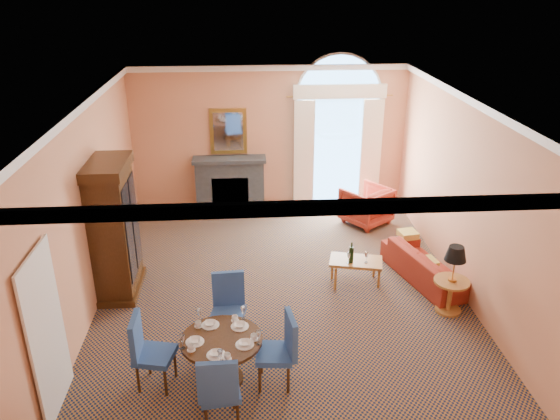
{
  "coord_description": "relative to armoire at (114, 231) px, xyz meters",
  "views": [
    {
      "loc": [
        -0.59,
        -7.87,
        4.94
      ],
      "look_at": [
        0.0,
        0.5,
        1.3
      ],
      "focal_mm": 35.0,
      "sensor_mm": 36.0,
      "label": 1
    }
  ],
  "objects": [
    {
      "name": "coffee_table",
      "position": [
        4.0,
        -0.07,
        -0.68
      ],
      "size": [
        0.98,
        0.69,
        0.83
      ],
      "rotation": [
        0.0,
        0.0,
        -0.24
      ],
      "color": "#AE6F34",
      "rests_on": "ground"
    },
    {
      "name": "dining_chair_north",
      "position": [
        1.85,
        -1.46,
        -0.51
      ],
      "size": [
        0.55,
        0.55,
        1.04
      ],
      "rotation": [
        0.0,
        0.0,
        2.94
      ],
      "color": "#24498D",
      "rests_on": "ground"
    },
    {
      "name": "dining_table",
      "position": [
        1.78,
        -2.39,
        -0.59
      ],
      "size": [
        1.06,
        1.06,
        0.86
      ],
      "color": "black",
      "rests_on": "ground"
    },
    {
      "name": "ground",
      "position": [
        2.72,
        -0.28,
        -1.1
      ],
      "size": [
        7.5,
        7.5,
        0.0
      ],
      "primitive_type": "plane",
      "color": "#121D3A",
      "rests_on": "ground"
    },
    {
      "name": "armoire",
      "position": [
        0.0,
        0.0,
        0.0
      ],
      "size": [
        0.66,
        1.17,
        2.29
      ],
      "color": "black",
      "rests_on": "ground"
    },
    {
      "name": "dining_chair_west",
      "position": [
        0.83,
        -2.41,
        -0.51
      ],
      "size": [
        0.56,
        0.56,
        1.04
      ],
      "rotation": [
        0.0,
        0.0,
        -1.8
      ],
      "color": "#24498D",
      "rests_on": "ground"
    },
    {
      "name": "dining_chair_south",
      "position": [
        1.78,
        -3.22,
        -0.51
      ],
      "size": [
        0.52,
        0.52,
        1.04
      ],
      "rotation": [
        0.0,
        0.0,
        0.13
      ],
      "color": "#24498D",
      "rests_on": "ground"
    },
    {
      "name": "armchair",
      "position": [
        4.72,
        2.39,
        -0.7
      ],
      "size": [
        1.23,
        1.23,
        0.81
      ],
      "primitive_type": "imported",
      "rotation": [
        0.0,
        0.0,
        3.77
      ],
      "color": "#9E2C1C",
      "rests_on": "ground"
    },
    {
      "name": "sofa",
      "position": [
        5.27,
        -0.01,
        -0.83
      ],
      "size": [
        1.24,
        2.01,
        0.55
      ],
      "primitive_type": "imported",
      "rotation": [
        0.0,
        0.0,
        1.86
      ],
      "color": "#9E2C1C",
      "rests_on": "ground"
    },
    {
      "name": "side_table",
      "position": [
        5.32,
        -1.01,
        -0.39
      ],
      "size": [
        0.55,
        0.55,
        1.12
      ],
      "color": "#AE6F34",
      "rests_on": "ground"
    },
    {
      "name": "dining_chair_east",
      "position": [
        2.56,
        -2.5,
        -0.51
      ],
      "size": [
        0.53,
        0.52,
        1.04
      ],
      "rotation": [
        0.0,
        0.0,
        1.47
      ],
      "color": "#24498D",
      "rests_on": "ground"
    },
    {
      "name": "room_envelope",
      "position": [
        2.69,
        0.38,
        1.41
      ],
      "size": [
        6.04,
        7.52,
        3.45
      ],
      "color": "tan",
      "rests_on": "ground"
    }
  ]
}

